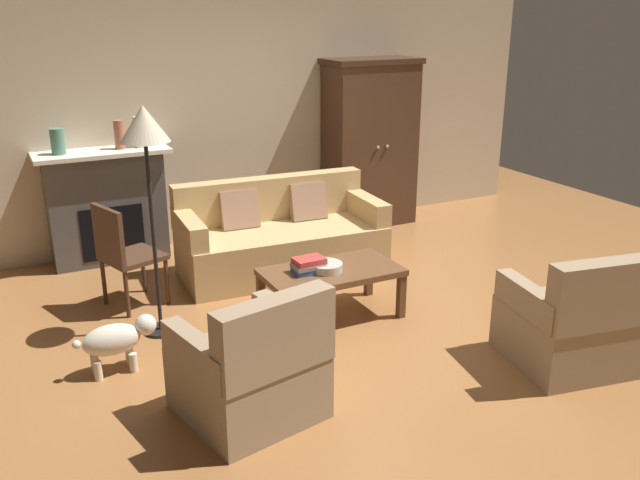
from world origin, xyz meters
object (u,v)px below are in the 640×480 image
mantel_vase_jade (58,141)px  fireplace (107,206)px  armchair_near_left (252,370)px  dog (117,339)px  mantel_vase_terracotta (119,135)px  mantel_vase_cream (140,132)px  armchair_near_right (572,324)px  armoire (370,143)px  floor_lamp (145,138)px  coffee_table (331,276)px  side_chair_wooden (123,250)px  book_stack (309,265)px  fruit_bowl (326,267)px  couch (280,239)px

mantel_vase_jade → fireplace: bearing=2.7°
armchair_near_left → dog: 1.13m
mantel_vase_terracotta → dog: mantel_vase_terracotta is taller
mantel_vase_cream → armchair_near_right: bearing=-59.8°
armoire → floor_lamp: (-2.92, -1.73, 0.59)m
coffee_table → mantel_vase_jade: mantel_vase_jade is taller
coffee_table → armchair_near_left: size_ratio=1.21×
side_chair_wooden → fireplace: bearing=85.2°
book_stack → mantel_vase_cream: bearing=110.0°
coffee_table → dog: (-1.73, -0.10, -0.12)m
mantel_vase_terracotta → side_chair_wooden: mantel_vase_terracotta is taller
mantel_vase_terracotta → armchair_near_right: mantel_vase_terracotta is taller
fruit_bowl → mantel_vase_cream: bearing=113.0°
armchair_near_right → coffee_table: bearing=128.0°
book_stack → mantel_vase_terracotta: 2.47m
floor_lamp → armchair_near_left: bearing=-81.0°
side_chair_wooden → dog: (-0.28, -1.06, -0.27)m
armoire → mantel_vase_terracotta: armoire is taller
mantel_vase_cream → dog: size_ratio=0.52×
book_stack → armchair_near_right: armchair_near_right is taller
book_stack → mantel_vase_jade: (-1.54, 2.13, 0.76)m
fireplace → book_stack: size_ratio=4.86×
fireplace → mantel_vase_terracotta: bearing=-5.7°
fruit_bowl → dog: (-1.68, -0.10, -0.21)m
armoire → book_stack: size_ratio=7.28×
mantel_vase_terracotta → mantel_vase_cream: (0.20, 0.00, 0.01)m
coffee_table → armchair_near_left: bearing=-136.5°
fruit_bowl → dog: 1.70m
book_stack → fruit_bowl: bearing=-12.2°
mantel_vase_jade → mantel_vase_terracotta: size_ratio=0.87×
fruit_bowl → book_stack: book_stack is taller
coffee_table → armchair_near_right: bearing=-52.0°
mantel_vase_cream → side_chair_wooden: bearing=-111.8°
fruit_bowl → coffee_table: bearing=8.2°
armchair_near_left → dog: (-0.64, 0.93, -0.07)m
coffee_table → mantel_vase_jade: 2.90m
armoire → side_chair_wooden: 3.29m
couch → armchair_near_left: bearing=-117.6°
side_chair_wooden → mantel_vase_jade: bearing=103.0°
mantel_vase_terracotta → fireplace: bearing=174.3°
dog → armchair_near_left: bearing=-55.7°
dog → armoire: bearing=33.5°
armoire → fruit_bowl: (-1.65, -2.11, -0.49)m
fireplace → fruit_bowl: 2.54m
couch → floor_lamp: 2.00m
fireplace → book_stack: bearing=-61.7°
mantel_vase_terracotta → floor_lamp: size_ratio=0.16×
armoire → mantel_vase_cream: (-2.57, 0.06, 0.32)m
coffee_table → book_stack: bearing=173.0°
armoire → coffee_table: armoire is taller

